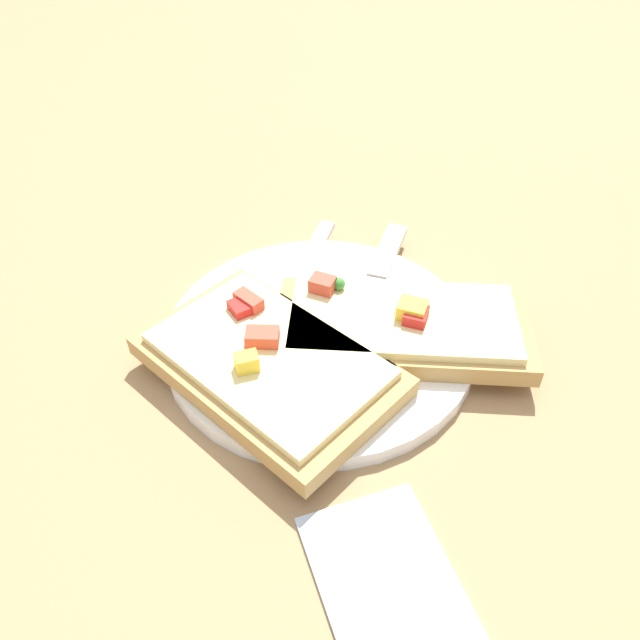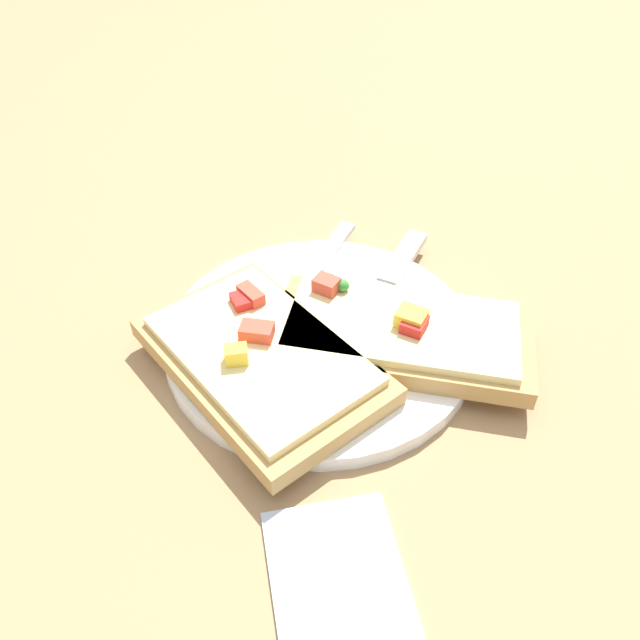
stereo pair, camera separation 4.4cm
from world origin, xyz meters
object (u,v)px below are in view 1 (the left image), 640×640
at_px(pizza_slice_main, 268,362).
at_px(pizza_slice_corner, 402,325).
at_px(plate, 320,336).
at_px(knife, 374,284).
at_px(fork, 283,308).
at_px(napkin, 394,597).

height_order(pizza_slice_main, pizza_slice_corner, same).
height_order(plate, knife, knife).
bearing_deg(fork, knife, 129.10).
bearing_deg(pizza_slice_corner, fork, -13.45).
xyz_separation_m(fork, pizza_slice_corner, (0.05, 0.07, 0.01)).
relative_size(knife, pizza_slice_main, 0.83).
distance_m(knife, pizza_slice_main, 0.12).
bearing_deg(pizza_slice_corner, pizza_slice_main, 25.27).
xyz_separation_m(fork, napkin, (0.22, -0.01, -0.01)).
height_order(pizza_slice_main, napkin, pizza_slice_main).
xyz_separation_m(plate, pizza_slice_corner, (0.02, 0.05, 0.02)).
distance_m(fork, knife, 0.07).
bearing_deg(knife, pizza_slice_main, -21.55).
bearing_deg(napkin, pizza_slice_corner, 154.89).
relative_size(fork, pizza_slice_corner, 0.92).
bearing_deg(pizza_slice_corner, napkin, 87.78).
bearing_deg(knife, fork, -49.55).
height_order(fork, pizza_slice_main, pizza_slice_main).
height_order(fork, pizza_slice_corner, pizza_slice_corner).
height_order(knife, pizza_slice_corner, pizza_slice_corner).
xyz_separation_m(fork, knife, (-0.00, 0.07, -0.00)).
bearing_deg(knife, napkin, 17.55).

